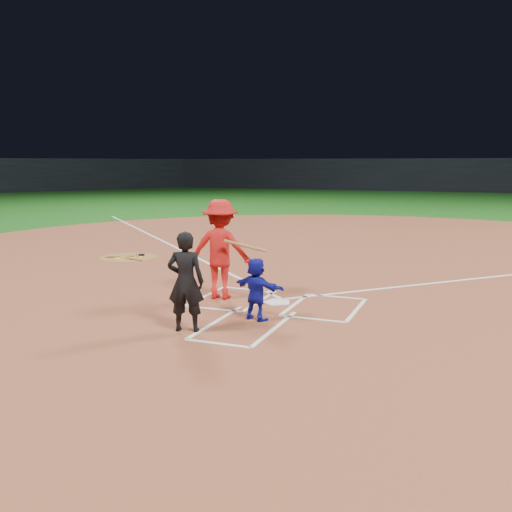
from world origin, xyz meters
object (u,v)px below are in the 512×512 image
(catcher, at_px, (256,289))
(batter_at_plate, at_px, (221,249))
(home_plate, at_px, (277,302))
(umpire, at_px, (186,282))
(on_deck_circle, at_px, (128,257))

(catcher, bearing_deg, batter_at_plate, -27.73)
(batter_at_plate, bearing_deg, home_plate, 1.26)
(home_plate, relative_size, batter_at_plate, 0.30)
(home_plate, height_order, catcher, catcher)
(catcher, xyz_separation_m, umpire, (-0.83, -1.06, 0.28))
(on_deck_circle, height_order, catcher, catcher)
(catcher, height_order, batter_at_plate, batter_at_plate)
(home_plate, distance_m, umpire, 2.62)
(catcher, distance_m, batter_at_plate, 1.87)
(on_deck_circle, bearing_deg, catcher, -39.46)
(on_deck_circle, xyz_separation_m, catcher, (5.95, -4.90, 0.55))
(on_deck_circle, height_order, batter_at_plate, batter_at_plate)
(on_deck_circle, xyz_separation_m, umpire, (5.12, -5.96, 0.83))
(home_plate, relative_size, on_deck_circle, 0.35)
(home_plate, bearing_deg, batter_at_plate, 1.26)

